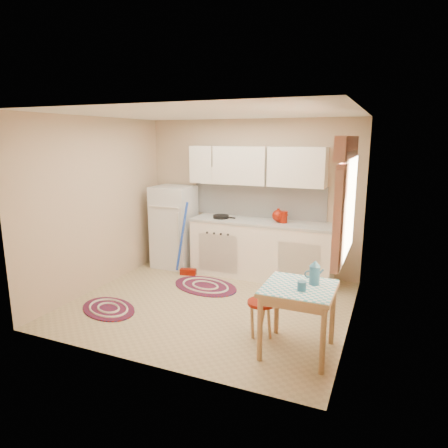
{
  "coord_description": "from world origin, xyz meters",
  "views": [
    {
      "loc": [
        2.15,
        -4.59,
        2.21
      ],
      "look_at": [
        0.09,
        0.25,
        1.06
      ],
      "focal_mm": 32.0,
      "sensor_mm": 36.0,
      "label": 1
    }
  ],
  "objects_px": {
    "table": "(298,320)",
    "stool": "(261,319)",
    "base_cabinets": "(261,250)",
    "fridge": "(174,227)"
  },
  "relations": [
    {
      "from": "fridge",
      "to": "table",
      "type": "distance_m",
      "value": 3.33
    },
    {
      "from": "base_cabinets",
      "to": "fridge",
      "type": "bearing_deg",
      "value": -178.17
    },
    {
      "from": "fridge",
      "to": "table",
      "type": "relative_size",
      "value": 1.94
    },
    {
      "from": "base_cabinets",
      "to": "table",
      "type": "distance_m",
      "value": 2.33
    },
    {
      "from": "base_cabinets",
      "to": "stool",
      "type": "bearing_deg",
      "value": -71.91
    },
    {
      "from": "table",
      "to": "stool",
      "type": "bearing_deg",
      "value": 158.85
    },
    {
      "from": "table",
      "to": "fridge",
      "type": "bearing_deg",
      "value": 142.5
    },
    {
      "from": "table",
      "to": "stool",
      "type": "relative_size",
      "value": 1.71
    },
    {
      "from": "base_cabinets",
      "to": "stool",
      "type": "height_order",
      "value": "base_cabinets"
    },
    {
      "from": "table",
      "to": "base_cabinets",
      "type": "bearing_deg",
      "value": 117.27
    }
  ]
}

